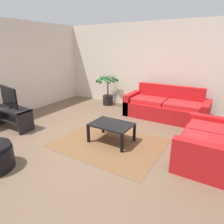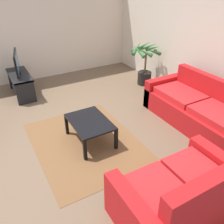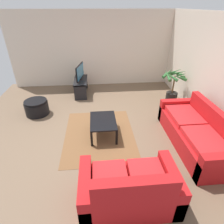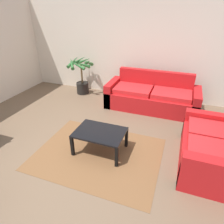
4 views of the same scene
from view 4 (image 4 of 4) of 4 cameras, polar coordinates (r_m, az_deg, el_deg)
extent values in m
plane|color=brown|center=(3.75, -10.70, -11.39)|extent=(6.60, 6.60, 0.00)
cube|color=beige|center=(5.75, 3.69, 18.08)|extent=(6.00, 0.06, 2.70)
cube|color=red|center=(5.18, 11.23, 3.17)|extent=(2.28, 0.90, 0.42)
cube|color=red|center=(5.36, 12.39, 9.09)|extent=(1.92, 0.16, 0.48)
cube|color=red|center=(5.38, 0.24, 5.83)|extent=(0.18, 0.90, 0.62)
cube|color=red|center=(5.12, 22.94, 2.27)|extent=(0.18, 0.90, 0.62)
cube|color=red|center=(5.12, 6.10, 6.51)|extent=(0.92, 0.66, 0.12)
cube|color=red|center=(4.99, 16.84, 4.86)|extent=(0.92, 0.66, 0.12)
cube|color=red|center=(3.71, 26.23, -10.68)|extent=(0.90, 1.54, 0.42)
cube|color=red|center=(3.13, 27.36, -16.73)|extent=(0.90, 0.18, 0.62)
cube|color=red|center=(4.22, 26.01, -4.05)|extent=(0.90, 0.18, 0.62)
cube|color=red|center=(3.31, 26.66, -9.96)|extent=(0.66, 0.55, 0.12)
cube|color=red|center=(3.80, 26.11, -4.69)|extent=(0.66, 0.55, 0.12)
cube|color=black|center=(3.50, -3.52, -5.86)|extent=(0.87, 0.62, 0.03)
cube|color=black|center=(3.59, -11.38, -9.64)|extent=(0.05, 0.05, 0.39)
cube|color=black|center=(3.30, 1.32, -12.87)|extent=(0.05, 0.05, 0.39)
cube|color=black|center=(3.98, -7.28, -5.01)|extent=(0.05, 0.05, 0.39)
cube|color=black|center=(3.73, 4.19, -7.44)|extent=(0.05, 0.05, 0.39)
cube|color=brown|center=(3.67, -3.97, -11.84)|extent=(2.20, 1.70, 0.01)
cylinder|color=black|center=(6.10, -8.44, 6.89)|extent=(0.36, 0.36, 0.34)
cylinder|color=brown|center=(5.96, -8.74, 10.85)|extent=(0.05, 0.05, 0.55)
cone|color=#2E6932|center=(5.79, -6.57, 13.82)|extent=(0.17, 0.51, 0.28)
cone|color=#2E6932|center=(5.92, -6.96, 14.13)|extent=(0.36, 0.38, 0.25)
cone|color=#2E6932|center=(6.07, -8.23, 14.40)|extent=(0.46, 0.16, 0.25)
cone|color=#2E6932|center=(6.10, -9.83, 14.35)|extent=(0.41, 0.45, 0.28)
cone|color=#2E6932|center=(6.03, -11.17, 14.07)|extent=(0.17, 0.56, 0.29)
cone|color=#2E6932|center=(5.85, -11.56, 13.60)|extent=(0.38, 0.48, 0.28)
cone|color=#2E6932|center=(5.66, -10.11, 13.24)|extent=(0.49, 0.11, 0.27)
cone|color=#2E6932|center=(5.66, -8.51, 13.37)|extent=(0.40, 0.36, 0.25)
camera|label=1|loc=(1.07, 136.57, -43.69)|focal=31.03mm
camera|label=2|loc=(2.35, 80.88, 11.29)|focal=37.99mm
camera|label=3|loc=(3.60, 71.62, 17.79)|focal=29.71mm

